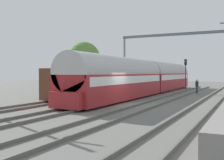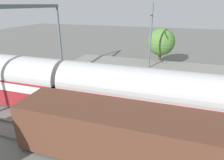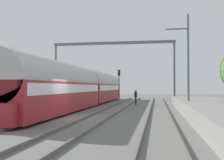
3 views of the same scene
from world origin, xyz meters
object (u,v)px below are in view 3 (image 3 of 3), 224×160
Objects in this scene: passenger_train at (85,87)px; freight_car at (22,93)px; person_crossing at (136,96)px; railway_signal_far at (119,81)px; catenary_gantry at (113,57)px.

passenger_train reaches higher than freight_car.
railway_signal_far is at bearing -153.08° from person_crossing.
person_crossing is 0.11× the size of catenary_gantry.
passenger_train is 7.65m from catenary_gantry.
passenger_train is 7.51m from freight_car.
freight_car is at bearing -120.81° from passenger_train.
catenary_gantry is (0.00, -5.76, 2.91)m from railway_signal_far.
freight_car is at bearing -114.32° from catenary_gantry.
railway_signal_far reaches higher than passenger_train.
passenger_train is 5.74m from person_crossing.
railway_signal_far is (1.92, 12.06, 0.98)m from passenger_train.
catenary_gantry is at bearing -89.99° from railway_signal_far.
catenary_gantry is at bearing 65.68° from freight_car.
freight_car is (-3.84, -6.44, -0.50)m from passenger_train.
person_crossing is 7.11m from catenary_gantry.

